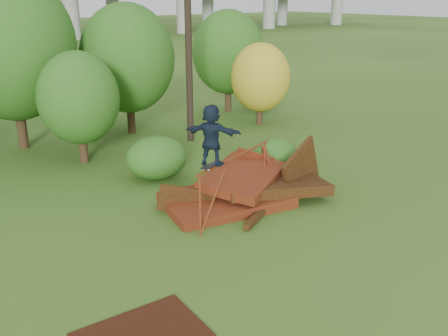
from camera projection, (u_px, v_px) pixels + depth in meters
ground at (296, 241)px, 12.79m from camera, size 240.00×240.00×0.00m
scrap_pile at (248, 188)px, 15.18m from camera, size 5.71×3.54×2.17m
grind_rail at (235, 170)px, 13.98m from camera, size 3.52×1.28×1.74m
skateboard at (212, 165)px, 12.90m from camera, size 0.77×0.44×0.08m
skater at (212, 135)px, 12.64m from camera, size 1.25×1.47×1.59m
flat_plate at (142, 335)px, 9.24m from camera, size 2.37×1.76×0.03m
tree_1 at (11, 47)px, 19.12m from camera, size 4.99×4.99×6.94m
tree_2 at (79, 98)px, 17.93m from camera, size 2.93×2.93×4.13m
tree_3 at (127, 59)px, 21.58m from camera, size 4.10×4.10×5.68m
tree_4 at (260, 78)px, 23.41m from camera, size 2.80×2.80×3.87m
tree_5 at (228, 52)px, 25.83m from camera, size 3.74×3.74×5.26m
shrub_left at (157, 158)px, 16.94m from camera, size 2.09×1.93×1.45m
shrub_right at (275, 155)px, 17.63m from camera, size 1.67×1.53×1.18m
utility_pole at (188, 24)px, 19.90m from camera, size 1.40×0.28×9.49m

